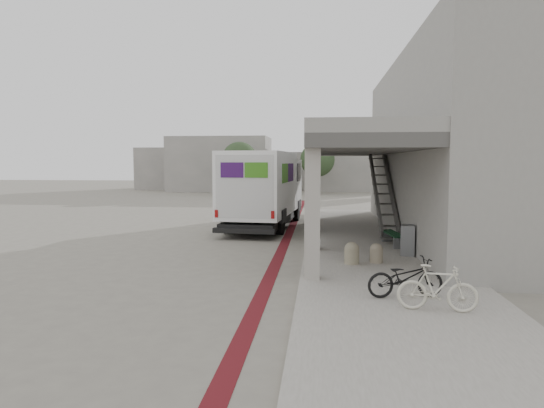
# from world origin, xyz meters

# --- Properties ---
(ground) EXTENTS (120.00, 120.00, 0.00)m
(ground) POSITION_xyz_m (0.00, 0.00, 0.00)
(ground) COLOR slate
(ground) RESTS_ON ground
(bike_lane_stripe) EXTENTS (0.35, 40.00, 0.01)m
(bike_lane_stripe) POSITION_xyz_m (1.00, 2.00, 0.01)
(bike_lane_stripe) COLOR #591117
(bike_lane_stripe) RESTS_ON ground
(sidewalk) EXTENTS (4.40, 28.00, 0.12)m
(sidewalk) POSITION_xyz_m (4.00, 0.00, 0.06)
(sidewalk) COLOR gray
(sidewalk) RESTS_ON ground
(transit_building) EXTENTS (7.60, 17.00, 7.00)m
(transit_building) POSITION_xyz_m (6.83, 4.50, 3.40)
(transit_building) COLOR gray
(transit_building) RESTS_ON ground
(distant_backdrop) EXTENTS (28.00, 10.00, 6.50)m
(distant_backdrop) POSITION_xyz_m (-2.84, 35.89, 2.70)
(distant_backdrop) COLOR gray
(distant_backdrop) RESTS_ON ground
(tree_left) EXTENTS (3.20, 3.20, 4.80)m
(tree_left) POSITION_xyz_m (-5.00, 28.00, 3.18)
(tree_left) COLOR #38281C
(tree_left) RESTS_ON ground
(tree_mid) EXTENTS (3.20, 3.20, 4.80)m
(tree_mid) POSITION_xyz_m (2.00, 30.00, 3.18)
(tree_mid) COLOR #38281C
(tree_mid) RESTS_ON ground
(tree_right) EXTENTS (3.20, 3.20, 4.80)m
(tree_right) POSITION_xyz_m (10.00, 29.00, 3.18)
(tree_right) COLOR #38281C
(tree_right) RESTS_ON ground
(fedex_truck) EXTENTS (3.16, 8.20, 3.42)m
(fedex_truck) POSITION_xyz_m (-0.27, 6.57, 1.82)
(fedex_truck) COLOR black
(fedex_truck) RESTS_ON ground
(bench) EXTENTS (0.63, 1.85, 0.43)m
(bench) POSITION_xyz_m (4.80, 1.57, 0.43)
(bench) COLOR slate
(bench) RESTS_ON sidewalk
(bollard_near) EXTENTS (0.41, 0.41, 0.62)m
(bollard_near) POSITION_xyz_m (3.19, -1.69, 0.43)
(bollard_near) COLOR gray
(bollard_near) RESTS_ON sidewalk
(bollard_far) EXTENTS (0.37, 0.37, 0.56)m
(bollard_far) POSITION_xyz_m (3.90, -1.43, 0.40)
(bollard_far) COLOR gray
(bollard_far) RESTS_ON sidewalk
(utility_cabinet) EXTENTS (0.53, 0.64, 0.93)m
(utility_cabinet) POSITION_xyz_m (5.00, -0.20, 0.59)
(utility_cabinet) COLOR slate
(utility_cabinet) RESTS_ON sidewalk
(bicycle_black) EXTENTS (1.72, 0.88, 0.86)m
(bicycle_black) POSITION_xyz_m (4.10, -5.02, 0.55)
(bicycle_black) COLOR black
(bicycle_black) RESTS_ON sidewalk
(bicycle_cream) EXTENTS (1.56, 0.63, 0.91)m
(bicycle_cream) POSITION_xyz_m (4.55, -5.94, 0.58)
(bicycle_cream) COLOR beige
(bicycle_cream) RESTS_ON sidewalk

